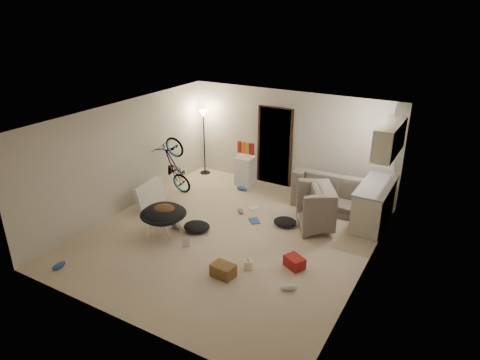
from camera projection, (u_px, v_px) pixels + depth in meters
The scene contains 39 objects.
floor at pixel (229, 236), 8.89m from camera, with size 5.50×6.00×0.02m, color beige.
ceiling at pixel (228, 117), 7.91m from camera, with size 5.50×6.00×0.02m, color white.
wall_back at pixel (290, 140), 10.81m from camera, with size 5.50×0.02×2.50m, color beige.
wall_front at pixel (118, 252), 5.99m from camera, with size 5.50×0.02×2.50m, color beige.
wall_left at pixel (125, 157), 9.66m from camera, with size 0.02×6.00×2.50m, color beige.
wall_right at pixel (370, 212), 7.14m from camera, with size 0.02×6.00×2.50m, color beige.
doorway at pixel (275, 147), 11.05m from camera, with size 0.85×0.10×2.04m, color black.
door_trim at pixel (275, 147), 11.02m from camera, with size 0.97×0.04×2.10m, color black.
floor_lamp at pixel (204, 128), 11.60m from camera, with size 0.28×0.28×1.81m.
kitchen_counter at pixel (374, 205), 9.20m from camera, with size 0.60×1.50×0.88m, color beige.
counter_top at pixel (376, 186), 9.02m from camera, with size 0.64×1.54×0.04m, color gray.
kitchen_uppers at pixel (389, 139), 8.56m from camera, with size 0.38×1.40×0.65m, color beige.
sofa at pixel (341, 195), 10.00m from camera, with size 2.18×0.85×0.64m, color #333A34.
armchair at pixel (331, 212), 9.09m from camera, with size 1.06×0.93×0.69m, color #333A34.
bicycle at pixel (175, 178), 10.72m from camera, with size 0.54×1.55×0.81m, color black.
book_asset at pixel (182, 247), 8.46m from camera, with size 0.15×0.21×0.02m, color maroon.
mini_fridge at pixel (245, 170), 11.26m from camera, with size 0.44×0.44×0.75m, color white.
snack_box_0 at pixel (240, 147), 11.09m from camera, with size 0.10×0.07×0.30m, color maroon.
snack_box_1 at pixel (244, 148), 11.04m from camera, with size 0.10×0.07×0.30m, color orange.
snack_box_2 at pixel (248, 148), 10.98m from camera, with size 0.10×0.07×0.30m, color gold.
snack_box_3 at pixel (252, 149), 10.93m from camera, with size 0.10×0.07×0.30m, color maroon.
saucer_chair at pixel (164, 218), 8.76m from camera, with size 0.95×0.95×0.68m.
hoodie at pixel (164, 210), 8.63m from camera, with size 0.48×0.40×0.22m, color #4F321B.
sofa_drape at pixel (304, 178), 10.34m from camera, with size 0.56×0.46×0.28m, color black.
tv_box at pixel (150, 195), 10.00m from camera, with size 0.11×0.94×0.62m, color silver.
drink_case_a at pixel (223, 270), 7.53m from camera, with size 0.40×0.29×0.23m, color brown.
drink_case_b at pixel (294, 262), 7.80m from camera, with size 0.36×0.26×0.21m, color maroon.
juicer at pixel (248, 264), 7.76m from camera, with size 0.16×0.16×0.23m.
newspaper at pixel (283, 217), 9.64m from camera, with size 0.41×0.54×0.01m, color beige.
book_blue at pixel (254, 221), 9.44m from camera, with size 0.20×0.27×0.03m, color #2B4F9E.
book_white at pixel (254, 208), 10.04m from camera, with size 0.20×0.26×0.02m, color silver.
shoe_0 at pixel (242, 188), 10.97m from camera, with size 0.30×0.12×0.11m, color #2B4F9E.
shoe_1 at pixel (240, 211), 9.82m from camera, with size 0.26×0.11×0.10m, color slate.
shoe_2 at pixel (59, 266), 7.78m from camera, with size 0.28×0.11×0.10m, color #2B4F9E.
shoe_3 at pixel (176, 226), 9.15m from camera, with size 0.27×0.11×0.10m, color slate.
shoe_4 at pixel (289, 287), 7.19m from camera, with size 0.30×0.12×0.11m, color white.
clothes_lump_a at pixel (197, 227), 9.04m from camera, with size 0.57×0.48×0.18m, color black.
clothes_lump_b at pixel (285, 222), 9.27m from camera, with size 0.51×0.44×0.15m, color black.
clothes_lump_c at pixel (165, 215), 9.58m from camera, with size 0.40×0.34×0.12m, color silver.
Camera 1 is at (4.04, -6.61, 4.51)m, focal length 32.00 mm.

